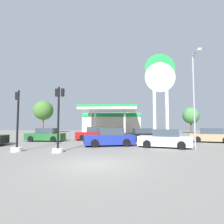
# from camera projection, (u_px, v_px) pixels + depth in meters

# --- Properties ---
(ground_plane) EXTENTS (90.00, 90.00, 0.00)m
(ground_plane) POSITION_uv_depth(u_px,v_px,m) (95.00, 164.00, 8.88)
(ground_plane) COLOR slate
(ground_plane) RESTS_ON ground
(gas_station) EXTENTS (10.54, 13.67, 4.75)m
(gas_station) POSITION_uv_depth(u_px,v_px,m) (112.00, 122.00, 34.05)
(gas_station) COLOR beige
(gas_station) RESTS_ON ground
(station_pole_sign) EXTENTS (4.78, 0.56, 13.29)m
(station_pole_sign) POSITION_uv_depth(u_px,v_px,m) (160.00, 83.00, 28.38)
(station_pole_sign) COLOR white
(station_pole_sign) RESTS_ON ground
(car_0) EXTENTS (4.27, 1.97, 1.52)m
(car_0) POSITION_uv_depth(u_px,v_px,m) (46.00, 135.00, 20.62)
(car_0) COLOR black
(car_0) RESTS_ON ground
(car_1) EXTENTS (4.47, 2.59, 1.50)m
(car_1) POSITION_uv_depth(u_px,v_px,m) (141.00, 135.00, 20.98)
(car_1) COLOR black
(car_1) RESTS_ON ground
(car_2) EXTENTS (4.70, 2.96, 1.57)m
(car_2) POSITION_uv_depth(u_px,v_px,m) (165.00, 139.00, 15.25)
(car_2) COLOR black
(car_2) RESTS_ON ground
(car_3) EXTENTS (4.89, 2.87, 1.64)m
(car_3) POSITION_uv_depth(u_px,v_px,m) (94.00, 134.00, 22.30)
(car_3) COLOR black
(car_3) RESTS_ON ground
(car_4) EXTENTS (4.64, 2.94, 1.54)m
(car_4) POSITION_uv_depth(u_px,v_px,m) (210.00, 136.00, 19.51)
(car_4) COLOR black
(car_4) RESTS_ON ground
(car_6) EXTENTS (4.92, 3.14, 1.64)m
(car_6) POSITION_uv_depth(u_px,v_px,m) (109.00, 138.00, 16.38)
(car_6) COLOR black
(car_6) RESTS_ON ground
(traffic_signal_0) EXTENTS (0.78, 0.78, 4.70)m
(traffic_signal_0) POSITION_uv_depth(u_px,v_px,m) (58.00, 129.00, 12.73)
(traffic_signal_0) COLOR silver
(traffic_signal_0) RESTS_ON ground
(traffic_signal_1) EXTENTS (0.77, 0.77, 4.52)m
(traffic_signal_1) POSITION_uv_depth(u_px,v_px,m) (17.00, 134.00, 13.11)
(traffic_signal_1) COLOR silver
(traffic_signal_1) RESTS_ON ground
(tree_0) EXTENTS (4.29, 4.29, 7.17)m
(tree_0) POSITION_uv_depth(u_px,v_px,m) (43.00, 110.00, 39.76)
(tree_0) COLOR brown
(tree_0) RESTS_ON ground
(tree_1) EXTENTS (3.04, 3.04, 4.81)m
(tree_1) POSITION_uv_depth(u_px,v_px,m) (126.00, 116.00, 37.97)
(tree_1) COLOR brown
(tree_1) RESTS_ON ground
(tree_2) EXTENTS (3.36, 3.36, 5.48)m
(tree_2) POSITION_uv_depth(u_px,v_px,m) (191.00, 116.00, 37.41)
(tree_2) COLOR brown
(tree_2) RESTS_ON ground
(corner_streetlamp) EXTENTS (0.24, 1.48, 7.67)m
(corner_streetlamp) POSITION_uv_depth(u_px,v_px,m) (195.00, 92.00, 14.05)
(corner_streetlamp) COLOR gray
(corner_streetlamp) RESTS_ON ground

